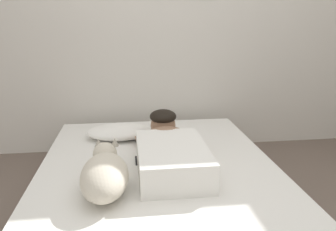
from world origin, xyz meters
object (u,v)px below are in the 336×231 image
(pillow, at_px, (120,132))
(cell_phone, at_px, (140,160))
(dog, at_px, (105,173))
(coffee_cup, at_px, (186,135))
(bed, at_px, (159,188))
(person_lying, at_px, (169,148))

(pillow, xyz_separation_m, cell_phone, (0.14, -0.47, -0.05))
(dog, height_order, coffee_cup, dog)
(bed, height_order, pillow, pillow)
(person_lying, relative_size, dog, 1.60)
(dog, bearing_deg, pillow, 85.41)
(cell_phone, bearing_deg, bed, -37.96)
(pillow, bearing_deg, bed, -65.14)
(person_lying, distance_m, coffee_cup, 0.48)
(bed, xyz_separation_m, coffee_cup, (0.26, 0.47, 0.20))
(bed, xyz_separation_m, cell_phone, (-0.12, 0.09, 0.17))
(dog, relative_size, cell_phone, 4.11)
(bed, xyz_separation_m, person_lying, (0.07, 0.03, 0.27))
(person_lying, bearing_deg, dog, -142.40)
(coffee_cup, distance_m, cell_phone, 0.54)
(coffee_cup, bearing_deg, bed, -119.39)
(pillow, distance_m, coffee_cup, 0.53)
(dog, height_order, cell_phone, dog)
(cell_phone, bearing_deg, coffee_cup, 44.88)
(bed, bearing_deg, pillow, 114.86)
(coffee_cup, height_order, cell_phone, coffee_cup)
(coffee_cup, xyz_separation_m, cell_phone, (-0.38, -0.38, -0.03))
(pillow, bearing_deg, dog, -94.59)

